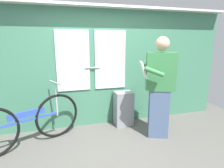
# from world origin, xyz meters

# --- Properties ---
(ground_plane) EXTENTS (6.11, 3.82, 0.04)m
(ground_plane) POSITION_xyz_m (0.00, 0.00, -0.02)
(ground_plane) COLOR #56544F
(train_door_wall) EXTENTS (5.11, 0.28, 2.25)m
(train_door_wall) POSITION_xyz_m (-0.01, 1.10, 1.17)
(train_door_wall) COLOR #427F60
(train_door_wall) RESTS_ON ground_plane
(bicycle_near_door) EXTENTS (1.60, 0.81, 0.97)m
(bicycle_near_door) POSITION_xyz_m (-1.33, 0.54, 0.40)
(bicycle_near_door) COLOR black
(bicycle_near_door) RESTS_ON ground_plane
(passenger_reading_newspaper) EXTENTS (0.63, 0.57, 1.71)m
(passenger_reading_newspaper) POSITION_xyz_m (0.78, 0.29, 0.90)
(passenger_reading_newspaper) COLOR slate
(passenger_reading_newspaper) RESTS_ON ground_plane
(trash_bin_by_wall) EXTENTS (0.34, 0.28, 0.68)m
(trash_bin_by_wall) POSITION_xyz_m (0.37, 0.89, 0.34)
(trash_bin_by_wall) COLOR gray
(trash_bin_by_wall) RESTS_ON ground_plane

